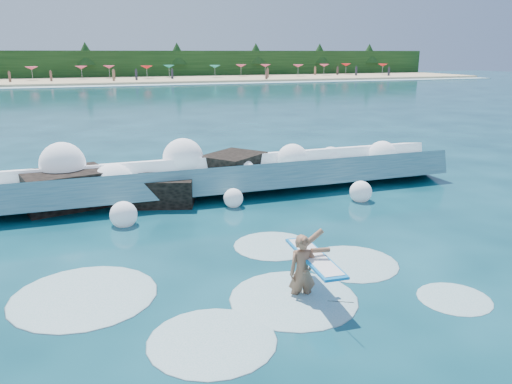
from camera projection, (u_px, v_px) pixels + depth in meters
ground at (223, 273)px, 11.07m from camera, size 200.00×200.00×0.00m
beach at (92, 81)px, 81.75m from camera, size 140.00×20.00×0.40m
wet_band at (95, 86)px, 71.82m from camera, size 140.00×5.00×0.08m
treeline at (89, 65)px, 90.20m from camera, size 140.00×4.00×5.00m
breaking_wave at (212, 177)px, 17.35m from camera, size 17.54×2.75×1.51m
rock_cluster at (149, 185)px, 16.62m from camera, size 8.44×3.44×1.44m
surfer_with_board at (305, 269)px, 9.90m from camera, size 0.90×2.78×1.56m
wave_spray at (179, 170)px, 16.79m from camera, size 15.27×4.41×2.06m
surf_foam at (228, 290)px, 10.27m from camera, size 9.14×5.82×0.15m
beach_umbrellas at (91, 67)px, 83.27m from camera, size 112.37×6.74×0.50m
beachgoers at (72, 76)px, 78.71m from camera, size 109.37×13.58×1.94m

